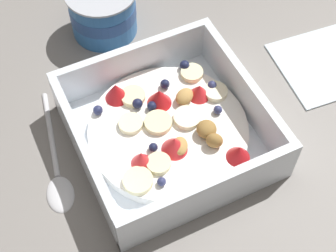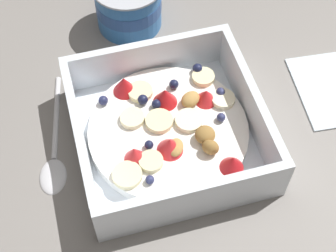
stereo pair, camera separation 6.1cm
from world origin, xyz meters
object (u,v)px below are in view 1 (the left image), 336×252
(fruit_bowl, at_px, (168,130))
(folded_napkin, at_px, (324,64))
(spoon, at_px, (57,173))
(yogurt_cup, at_px, (103,10))

(fruit_bowl, xyz_separation_m, folded_napkin, (0.24, 0.02, -0.02))
(spoon, bearing_deg, yogurt_cup, 54.57)
(fruit_bowl, distance_m, folded_napkin, 0.24)
(spoon, bearing_deg, fruit_bowl, -4.72)
(yogurt_cup, height_order, folded_napkin, yogurt_cup)
(spoon, relative_size, folded_napkin, 1.45)
(fruit_bowl, height_order, folded_napkin, fruit_bowl)
(fruit_bowl, relative_size, spoon, 1.25)
(fruit_bowl, bearing_deg, spoon, 175.28)
(yogurt_cup, distance_m, folded_napkin, 0.31)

